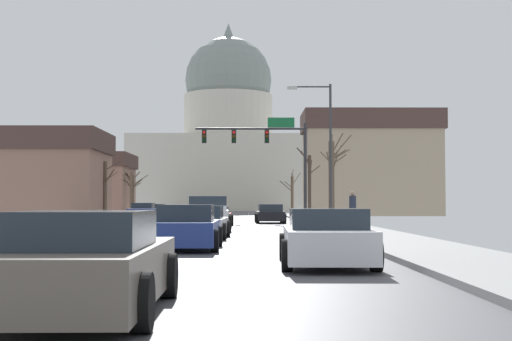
# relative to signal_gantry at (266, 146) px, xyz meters

# --- Properties ---
(ground) EXTENTS (20.00, 180.00, 0.20)m
(ground) POSITION_rel_signal_gantry_xyz_m (-4.85, -13.94, -5.36)
(ground) COLOR #4B4B50
(signal_gantry) EXTENTS (7.91, 0.41, 7.25)m
(signal_gantry) POSITION_rel_signal_gantry_xyz_m (0.00, 0.00, 0.00)
(signal_gantry) COLOR #28282D
(signal_gantry) RESTS_ON ground
(street_lamp_right) EXTENTS (2.50, 0.24, 7.87)m
(street_lamp_right) POSITION_rel_signal_gantry_xyz_m (3.02, -11.05, -0.55)
(street_lamp_right) COLOR #333338
(street_lamp_right) RESTS_ON ground
(capitol_building) EXTENTS (31.59, 18.27, 31.36)m
(capitol_building) POSITION_rel_signal_gantry_xyz_m (-4.85, 70.76, 6.05)
(capitol_building) COLOR beige
(capitol_building) RESTS_ON ground
(sedan_near_00) EXTENTS (2.03, 4.42, 1.24)m
(sedan_near_00) POSITION_rel_signal_gantry_xyz_m (0.15, -3.53, -4.79)
(sedan_near_00) COLOR black
(sedan_near_00) RESTS_ON ground
(sedan_near_01) EXTENTS (2.10, 4.42, 1.15)m
(sedan_near_01) POSITION_rel_signal_gantry_xyz_m (-3.18, -10.57, -4.82)
(sedan_near_01) COLOR #B71414
(sedan_near_01) RESTS_ON ground
(pickup_truck_near_02) EXTENTS (2.37, 5.68, 1.66)m
(pickup_truck_near_02) POSITION_rel_signal_gantry_xyz_m (-3.18, -16.74, -4.64)
(pickup_truck_near_02) COLOR silver
(pickup_truck_near_02) RESTS_ON ground
(sedan_near_03) EXTENTS (2.14, 4.46, 1.24)m
(sedan_near_03) POSITION_rel_signal_gantry_xyz_m (-3.01, -24.47, -4.80)
(sedan_near_03) COLOR silver
(sedan_near_03) RESTS_ON ground
(sedan_near_04) EXTENTS (1.95, 4.27, 1.30)m
(sedan_near_04) POSITION_rel_signal_gantry_xyz_m (-2.97, -30.93, -4.78)
(sedan_near_04) COLOR navy
(sedan_near_04) RESTS_ON ground
(sedan_near_05) EXTENTS (2.06, 4.68, 1.23)m
(sedan_near_05) POSITION_rel_signal_gantry_xyz_m (0.50, -36.46, -4.79)
(sedan_near_05) COLOR silver
(sedan_near_05) RESTS_ON ground
(sedan_near_06) EXTENTS (1.96, 4.62, 1.26)m
(sedan_near_06) POSITION_rel_signal_gantry_xyz_m (-3.14, -43.32, -4.78)
(sedan_near_06) COLOR #6B6056
(sedan_near_06) RESTS_ON ground
(sedan_oncoming_00) EXTENTS (2.13, 4.59, 1.32)m
(sedan_oncoming_00) POSITION_rel_signal_gantry_xyz_m (-10.01, 8.67, -4.76)
(sedan_oncoming_00) COLOR navy
(sedan_oncoming_00) RESTS_ON ground
(sedan_oncoming_01) EXTENTS (2.14, 4.31, 1.21)m
(sedan_oncoming_01) POSITION_rel_signal_gantry_xyz_m (-10.20, 18.55, -4.80)
(sedan_oncoming_01) COLOR #6B6056
(sedan_oncoming_01) RESTS_ON ground
(flank_building_00) EXTENTS (13.92, 9.37, 6.73)m
(flank_building_00) POSITION_rel_signal_gantry_xyz_m (-21.26, 29.86, -1.96)
(flank_building_00) COLOR #8C6656
(flank_building_00) RESTS_ON ground
(flank_building_01) EXTENTS (14.14, 9.62, 7.27)m
(flank_building_01) POSITION_rel_signal_gantry_xyz_m (-20.28, 9.07, -1.69)
(flank_building_01) COLOR #8C6656
(flank_building_01) RESTS_ON ground
(flank_building_02) EXTENTS (14.06, 7.77, 10.71)m
(flank_building_02) POSITION_rel_signal_gantry_xyz_m (11.29, 24.02, 0.05)
(flank_building_02) COLOR tan
(flank_building_02) RESTS_ON ground
(bare_tree_00) EXTENTS (2.54, 2.03, 5.16)m
(bare_tree_00) POSITION_rel_signal_gantry_xyz_m (3.74, 34.81, -2.93)
(bare_tree_00) COLOR brown
(bare_tree_00) RESTS_ON ground
(bare_tree_01) EXTENTS (2.46, 1.48, 5.33)m
(bare_tree_01) POSITION_rel_signal_gantry_xyz_m (-13.36, 9.91, -2.69)
(bare_tree_01) COLOR brown
(bare_tree_01) RESTS_ON ground
(bare_tree_02) EXTENTS (1.35, 1.58, 5.70)m
(bare_tree_02) POSITION_rel_signal_gantry_xyz_m (4.13, -5.24, -2.52)
(bare_tree_02) COLOR brown
(bare_tree_02) RESTS_ON ground
(bare_tree_03) EXTENTS (2.39, 2.28, 4.70)m
(bare_tree_03) POSITION_rel_signal_gantry_xyz_m (-13.83, 27.02, -2.97)
(bare_tree_03) COLOR #423328
(bare_tree_03) RESTS_ON ground
(bare_tree_04) EXTENTS (1.46, 2.68, 5.07)m
(bare_tree_04) POSITION_rel_signal_gantry_xyz_m (3.56, -9.67, -2.71)
(bare_tree_04) COLOR brown
(bare_tree_04) RESTS_ON ground
(bare_tree_05) EXTENTS (2.65, 1.49, 4.32)m
(bare_tree_05) POSITION_rel_signal_gantry_xyz_m (-12.86, 20.63, -2.92)
(bare_tree_05) COLOR brown
(bare_tree_05) RESTS_ON ground
(bare_tree_06) EXTENTS (2.00, 1.71, 5.73)m
(bare_tree_06) POSITION_rel_signal_gantry_xyz_m (3.74, 8.97, -2.42)
(bare_tree_06) COLOR #423328
(bare_tree_06) RESTS_ON ground
(pedestrian_00) EXTENTS (0.35, 0.34, 1.76)m
(pedestrian_00) POSITION_rel_signal_gantry_xyz_m (3.85, -16.31, -4.25)
(pedestrian_00) COLOR black
(pedestrian_00) RESTS_ON ground
(bicycle_parked) EXTENTS (0.12, 1.77, 0.85)m
(bicycle_parked) POSITION_rel_signal_gantry_xyz_m (2.68, -19.44, -4.89)
(bicycle_parked) COLOR black
(bicycle_parked) RESTS_ON ground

